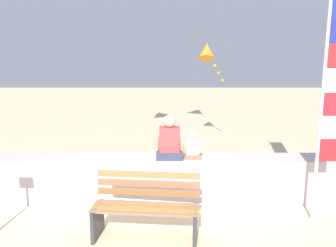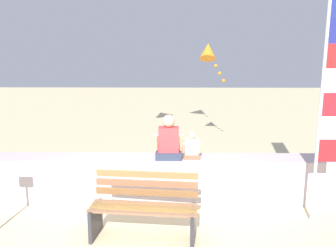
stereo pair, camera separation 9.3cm
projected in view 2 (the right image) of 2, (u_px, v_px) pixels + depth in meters
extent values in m
plane|color=beige|center=(152.00, 237.00, 5.19)|extent=(40.00, 40.00, 0.00)
cube|color=#C0AEB3|center=(156.00, 178.00, 6.40)|extent=(6.42, 0.56, 0.78)
cube|color=brown|center=(141.00, 214.00, 4.91)|extent=(1.51, 0.22, 0.03)
cube|color=olive|center=(143.00, 210.00, 5.02)|extent=(1.51, 0.22, 0.03)
cube|color=brown|center=(144.00, 206.00, 5.13)|extent=(1.51, 0.22, 0.03)
cube|color=#8B6143|center=(145.00, 203.00, 5.24)|extent=(1.51, 0.22, 0.03)
cube|color=brown|center=(146.00, 192.00, 5.32)|extent=(1.51, 0.19, 0.10)
cube|color=#925E43|center=(147.00, 183.00, 5.31)|extent=(1.51, 0.19, 0.10)
cube|color=olive|center=(147.00, 174.00, 5.31)|extent=(1.51, 0.19, 0.10)
cube|color=#2D2D33|center=(96.00, 220.00, 5.19)|extent=(0.10, 0.53, 0.45)
cube|color=#2D2D33|center=(193.00, 226.00, 5.04)|extent=(0.10, 0.53, 0.45)
cube|color=#2D364D|center=(169.00, 155.00, 6.26)|extent=(0.44, 0.36, 0.12)
cube|color=#D23A3C|center=(169.00, 139.00, 6.21)|extent=(0.34, 0.22, 0.42)
cylinder|color=#D6AD87|center=(156.00, 142.00, 6.20)|extent=(0.07, 0.17, 0.31)
cylinder|color=#D6AD87|center=(181.00, 143.00, 6.20)|extent=(0.07, 0.17, 0.31)
sphere|color=#D6AD87|center=(169.00, 121.00, 6.14)|extent=(0.21, 0.21, 0.21)
cube|color=brown|center=(192.00, 156.00, 6.26)|extent=(0.28, 0.23, 0.08)
cube|color=white|center=(192.00, 146.00, 6.23)|extent=(0.22, 0.14, 0.27)
cylinder|color=#DDAF8C|center=(184.00, 148.00, 6.22)|extent=(0.04, 0.11, 0.20)
cylinder|color=#DDAF8C|center=(200.00, 148.00, 6.22)|extent=(0.04, 0.11, 0.20)
sphere|color=#DDAF8C|center=(192.00, 135.00, 6.19)|extent=(0.13, 0.13, 0.13)
cylinder|color=#B7B7BC|center=(320.00, 113.00, 5.33)|extent=(0.05, 0.05, 3.40)
cube|color=red|center=(328.00, 151.00, 5.45)|extent=(0.29, 0.02, 0.35)
cube|color=white|center=(331.00, 128.00, 5.38)|extent=(0.29, 0.02, 0.35)
cube|color=red|center=(333.00, 105.00, 5.31)|extent=(0.29, 0.02, 0.35)
cube|color=white|center=(335.00, 81.00, 5.23)|extent=(0.29, 0.02, 0.35)
cone|color=orange|center=(208.00, 51.00, 8.89)|extent=(0.47, 0.59, 0.54)
sphere|color=orange|center=(212.00, 58.00, 8.91)|extent=(0.08, 0.08, 0.08)
sphere|color=orange|center=(216.00, 66.00, 8.93)|extent=(0.08, 0.08, 0.08)
sphere|color=orange|center=(220.00, 73.00, 8.95)|extent=(0.08, 0.08, 0.08)
sphere|color=orange|center=(224.00, 81.00, 8.97)|extent=(0.08, 0.08, 0.08)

